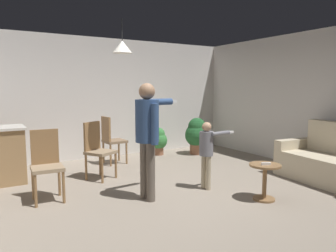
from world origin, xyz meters
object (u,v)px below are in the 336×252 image
Objects in this scene: side_table_by_couch at (265,178)px; person_adult at (148,128)px; spare_remote_on_table at (266,164)px; couch_floral at (334,163)px; dining_chair_by_counter at (46,162)px; dining_chair_centre_back at (111,138)px; potted_plant_by_wall at (158,140)px; dining_chair_near_wall at (97,148)px; potted_plant_corner at (197,134)px; person_child at (207,148)px.

person_adult is at bearing 147.99° from side_table_by_couch.
couch_floral is at bearing 0.71° from spare_remote_on_table.
spare_remote_on_table is (2.62, -1.64, -0.01)m from dining_chair_by_counter.
dining_chair_centre_back reaches higher than potted_plant_by_wall.
couch_floral is 4.03m from dining_chair_near_wall.
potted_plant_by_wall reaches higher than side_table_by_couch.
dining_chair_by_counter is 1.00× the size of dining_chair_centre_back.
person_adult is at bearing -11.88° from dining_chair_centre_back.
side_table_by_couch is 0.52× the size of dining_chair_by_counter.
dining_chair_near_wall is 1.14× the size of potted_plant_corner.
potted_plant_by_wall is 5.03× the size of spare_remote_on_table.
side_table_by_couch is at bearing 21.06° from person_child.
person_adult reaches higher than person_child.
dining_chair_centre_back is at bearing -131.63° from dining_chair_by_counter.
potted_plant_by_wall is at bearing 162.48° from person_child.
potted_plant_by_wall is (0.61, 2.65, -0.30)m from person_child.
person_adult is 1.55× the size of person_child.
person_child is 2.44m from dining_chair_centre_back.
person_adult is 1.88× the size of potted_plant_corner.
potted_plant_corner is at bearing -25.11° from potted_plant_by_wall.
couch_floral is 4.58m from dining_chair_by_counter.
dining_chair_near_wall is 1.00× the size of dining_chair_centre_back.
dining_chair_near_wall is at bearing 61.04° from couch_floral.
couch_floral is 2.87× the size of potted_plant_by_wall.
side_table_by_couch is at bearing 152.16° from dining_chair_by_counter.
dining_chair_near_wall is (-1.28, 1.44, -0.12)m from person_child.
dining_chair_near_wall reaches higher than spare_remote_on_table.
dining_chair_by_counter is 1.53× the size of potted_plant_by_wall.
dining_chair_centre_back is (0.32, 2.29, -0.48)m from person_adult.
spare_remote_on_table is at bearing 14.23° from dining_chair_centre_back.
spare_remote_on_table is (1.37, -0.92, -0.49)m from person_adult.
potted_plant_corner is (2.45, 2.20, -0.54)m from person_adult.
couch_floral and dining_chair_near_wall have the same top height.
couch_floral is 2.22m from person_child.
potted_plant_by_wall is (1.29, 0.30, -0.19)m from dining_chair_centre_back.
dining_chair_near_wall is at bearing -147.42° from potted_plant_by_wall.
side_table_by_couch is at bearing 53.25° from person_adult.
dining_chair_near_wall is at bearing -143.01° from person_child.
dining_chair_by_counter is 3.98m from potted_plant_corner.
potted_plant_corner is at bearing 166.59° from dining_chair_near_wall.
couch_floral reaches higher than potted_plant_corner.
person_child is at bearing 101.68° from dining_chair_near_wall.
person_child is 1.21× the size of potted_plant_corner.
person_adult is 1.50m from dining_chair_near_wall.
potted_plant_by_wall is at bearing -143.41° from dining_chair_by_counter.
couch_floral is 1.68m from spare_remote_on_table.
dining_chair_near_wall is (0.97, 0.67, 0.00)m from dining_chair_by_counter.
dining_chair_by_counter is 1.14× the size of potted_plant_corner.
dining_chair_near_wall is 2.84m from spare_remote_on_table.
side_table_by_couch is at bearing 96.58° from dining_chair_near_wall.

